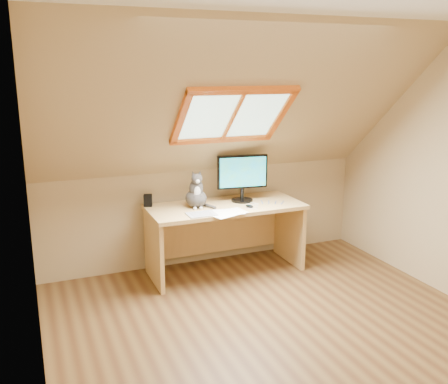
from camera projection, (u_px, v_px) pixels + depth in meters
name	position (u px, v px, depth m)	size (l,w,h in m)	color
ground	(285.00, 337.00, 3.87)	(3.50, 3.50, 0.00)	brown
room_shell	(297.00, 157.00, 3.44)	(3.52, 3.52, 2.41)	tan
desk	(223.00, 224.00, 5.07)	(1.54, 0.67, 0.70)	#DEAC69
monitor	(242.00, 175.00, 5.03)	(0.52, 0.22, 0.48)	black
cat	(196.00, 194.00, 4.85)	(0.23, 0.27, 0.38)	#3F3B38
desk_speaker	(148.00, 200.00, 4.91)	(0.08, 0.08, 0.12)	black
graphics_tablet	(201.00, 214.00, 4.63)	(0.27, 0.19, 0.01)	#B2B2B7
mouse	(249.00, 206.00, 4.86)	(0.05, 0.09, 0.03)	black
papers	(231.00, 212.00, 4.71)	(0.35, 0.30, 0.01)	white
cables	(265.00, 204.00, 4.99)	(0.51, 0.26, 0.01)	silver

